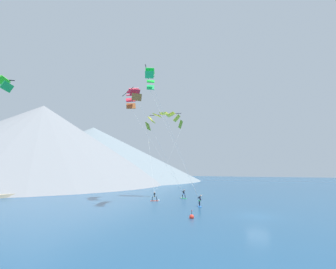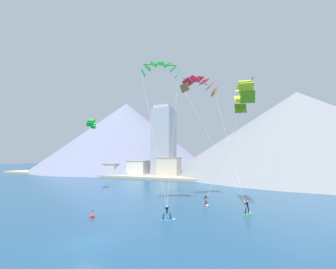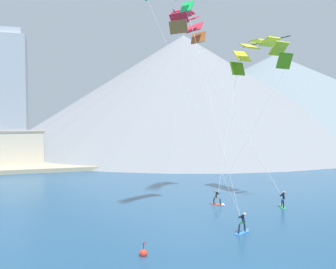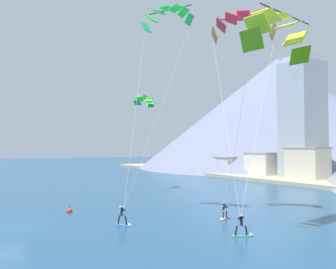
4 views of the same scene
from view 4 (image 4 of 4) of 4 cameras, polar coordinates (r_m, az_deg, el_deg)
name	(u,v)px [view 4 (image 4 of 4)]	position (r m, az deg, el deg)	size (l,w,h in m)	color
ground_plane	(10,228)	(34.90, -22.94, -12.99)	(400.00, 400.00, 0.00)	navy
kitesurfer_near_lead	(124,219)	(33.28, -6.74, -12.69)	(1.73, 1.16, 1.80)	#337FDB
kitesurfer_near_trail	(224,215)	(36.11, 8.49, -12.02)	(1.22, 1.71, 1.64)	#E54C33
kitesurfer_mid_center	(244,229)	(29.90, 11.49, -13.97)	(1.05, 1.76, 1.78)	#33B266
parafoil_kite_near_lead	(167,17)	(41.69, -0.21, 17.54)	(6.77, 8.62, 20.29)	#22C662
parafoil_kite_near_trail	(277,32)	(33.82, 16.33, 14.80)	(7.26, 8.23, 16.54)	#518F11
parafoil_kite_mid_center	(243,24)	(41.84, 11.40, 16.15)	(10.50, 10.40, 19.69)	#B1672F
parafoil_kite_distant_high_outer	(145,100)	(60.16, -3.57, 5.31)	(3.75, 4.45, 1.77)	green
race_marker_buoy	(70,211)	(40.87, -14.76, -11.19)	(0.56, 0.56, 1.02)	red
shore_building_quay_east	(229,165)	(93.86, 9.26, -4.67)	(8.18, 7.25, 4.43)	beige
shore_building_quay_west	(307,164)	(77.43, 20.46, -4.30)	(7.73, 4.71, 6.76)	beige
shore_building_old_town	(264,165)	(85.64, 14.38, -4.50)	(7.11, 5.63, 5.62)	silver
highrise_tower	(302,119)	(80.73, 19.78, 2.17)	(7.00, 7.00, 25.17)	#A8ADB7
mountain_peak_east_shoulder	(278,113)	(129.58, 16.43, 3.23)	(91.97, 91.97, 36.42)	slate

